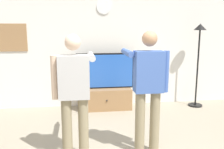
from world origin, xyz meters
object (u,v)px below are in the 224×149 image
object	(u,v)px
wall_clock	(104,7)
floor_lamp	(199,48)
tv_stand	(106,99)
person_standing_nearer_couch	(148,86)
television	(105,71)
framed_picture	(11,38)
person_standing_nearer_lamp	(74,90)

from	to	relation	value
wall_clock	floor_lamp	bearing A→B (deg)	-9.94
floor_lamp	wall_clock	bearing A→B (deg)	170.06
tv_stand	floor_lamp	world-z (taller)	floor_lamp
wall_clock	person_standing_nearer_couch	world-z (taller)	wall_clock
television	wall_clock	distance (m)	1.41
television	framed_picture	world-z (taller)	framed_picture
framed_picture	floor_lamp	bearing A→B (deg)	-5.18
television	person_standing_nearer_lamp	bearing A→B (deg)	-107.30
television	wall_clock	bearing A→B (deg)	90.00
framed_picture	person_standing_nearer_lamp	size ratio (longest dim) A/B	0.39
tv_stand	person_standing_nearer_couch	world-z (taller)	person_standing_nearer_couch
wall_clock	framed_picture	size ratio (longest dim) A/B	0.47
tv_stand	framed_picture	xyz separation A→B (m)	(-2.01, 0.30, 1.36)
wall_clock	framed_picture	distance (m)	2.12
television	floor_lamp	distance (m)	2.16
person_standing_nearer_couch	television	bearing A→B (deg)	100.25
television	framed_picture	distance (m)	2.16
wall_clock	television	bearing A→B (deg)	-90.00
tv_stand	person_standing_nearer_couch	size ratio (longest dim) A/B	0.64
tv_stand	wall_clock	size ratio (longest dim) A/B	3.58
person_standing_nearer_lamp	person_standing_nearer_couch	xyz separation A→B (m)	(1.02, 0.01, 0.02)
tv_stand	person_standing_nearer_couch	distance (m)	2.20
floor_lamp	person_standing_nearer_couch	xyz separation A→B (m)	(-1.73, -1.95, -0.35)
television	wall_clock	size ratio (longest dim) A/B	4.05
tv_stand	floor_lamp	bearing A→B (deg)	-2.13
person_standing_nearer_lamp	person_standing_nearer_couch	world-z (taller)	person_standing_nearer_couch
framed_picture	tv_stand	bearing A→B (deg)	-8.34
person_standing_nearer_lamp	person_standing_nearer_couch	bearing A→B (deg)	0.31
person_standing_nearer_lamp	tv_stand	bearing A→B (deg)	72.33
floor_lamp	person_standing_nearer_couch	size ratio (longest dim) A/B	1.07
person_standing_nearer_lamp	person_standing_nearer_couch	distance (m)	1.02
tv_stand	person_standing_nearer_couch	xyz separation A→B (m)	(0.38, -2.03, 0.76)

